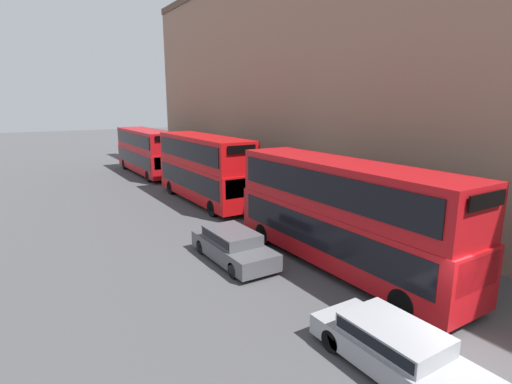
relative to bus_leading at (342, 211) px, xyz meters
name	(u,v)px	position (x,y,z in m)	size (l,w,h in m)	color
ground_plane	(473,368)	(-1.60, -6.58, -2.43)	(200.00, 200.00, 0.00)	#424244
bus_leading	(342,211)	(0.00, 0.00, 0.00)	(2.59, 11.21, 4.41)	#A80F14
bus_second_in_queue	(204,166)	(0.00, 13.06, 0.04)	(2.59, 10.19, 4.49)	#B20C0F
bus_third_in_queue	(146,150)	(0.00, 25.89, -0.13)	(2.59, 11.11, 4.16)	#A80F14
car_dark_sedan	(395,347)	(-3.40, -5.53, -1.77)	(1.82, 4.59, 1.22)	gray
car_hatchback	(233,245)	(-3.40, 2.95, -1.71)	(1.84, 4.68, 1.35)	#47474C
pedestrian	(226,185)	(2.26, 14.21, -1.66)	(0.36, 0.36, 1.66)	#334C6B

